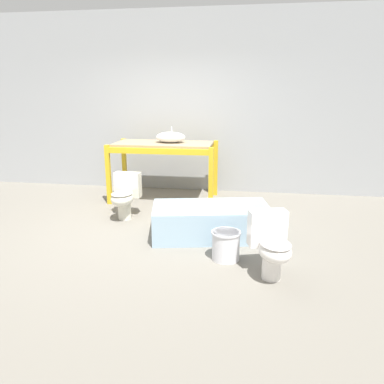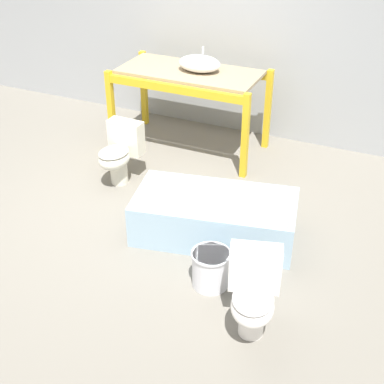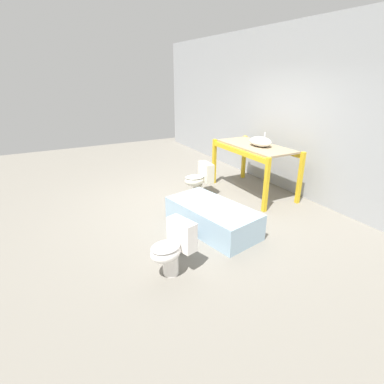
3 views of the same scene
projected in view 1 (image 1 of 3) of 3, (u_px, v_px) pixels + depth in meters
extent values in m
plane|color=slate|center=(147.00, 230.00, 5.09)|extent=(12.00, 12.00, 0.00)
cube|color=#9EA0A3|center=(178.00, 103.00, 6.81)|extent=(10.80, 0.08, 3.20)
cube|color=gold|center=(108.00, 175.00, 6.13)|extent=(0.07, 0.07, 0.99)
cube|color=gold|center=(211.00, 179.00, 5.88)|extent=(0.07, 0.07, 0.99)
cube|color=gold|center=(124.00, 165.00, 6.90)|extent=(0.07, 0.07, 0.99)
cube|color=gold|center=(216.00, 168.00, 6.65)|extent=(0.07, 0.07, 0.99)
cube|color=gold|center=(158.00, 151.00, 5.90)|extent=(1.69, 0.06, 0.09)
cube|color=gold|center=(169.00, 144.00, 6.67)|extent=(1.69, 0.06, 0.09)
cube|color=#998466|center=(164.00, 144.00, 6.26)|extent=(1.62, 0.74, 0.04)
ellipsoid|color=white|center=(170.00, 137.00, 6.24)|extent=(0.49, 0.35, 0.18)
cylinder|color=silver|center=(172.00, 129.00, 6.30)|extent=(0.02, 0.02, 0.08)
cube|color=#99B7CC|center=(211.00, 221.00, 4.83)|extent=(1.60, 1.02, 0.41)
cube|color=#829CAD|center=(211.00, 212.00, 4.80)|extent=(1.51, 0.93, 0.16)
cylinder|color=silver|center=(125.00, 211.00, 5.50)|extent=(0.19, 0.19, 0.24)
ellipsoid|color=silver|center=(122.00, 198.00, 5.38)|extent=(0.32, 0.40, 0.22)
ellipsoid|color=#B3AF9F|center=(122.00, 193.00, 5.36)|extent=(0.31, 0.38, 0.03)
cube|color=silver|center=(128.00, 185.00, 5.58)|extent=(0.39, 0.17, 0.37)
cylinder|color=white|center=(271.00, 267.00, 3.76)|extent=(0.19, 0.19, 0.24)
ellipsoid|color=white|center=(275.00, 251.00, 3.64)|extent=(0.41, 0.46, 0.22)
ellipsoid|color=beige|center=(275.00, 244.00, 3.61)|extent=(0.39, 0.44, 0.03)
cube|color=white|center=(267.00, 228.00, 3.84)|extent=(0.41, 0.26, 0.37)
cylinder|color=silver|center=(226.00, 245.00, 4.17)|extent=(0.31, 0.31, 0.33)
cylinder|color=silver|center=(226.00, 232.00, 4.13)|extent=(0.33, 0.33, 0.02)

